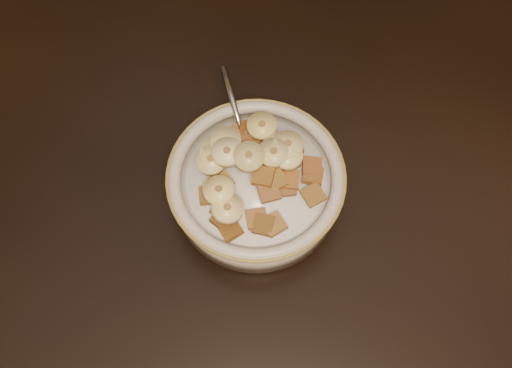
% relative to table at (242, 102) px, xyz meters
% --- Properties ---
extents(floor, '(4.00, 4.50, 0.10)m').
position_rel_table_xyz_m(floor, '(0.00, 0.00, -0.78)').
color(floor, '#422816').
rests_on(floor, ground).
extents(table, '(1.43, 0.94, 0.04)m').
position_rel_table_xyz_m(table, '(0.00, 0.00, 0.00)').
color(table, black).
rests_on(table, floor).
extents(cereal_bowl, '(0.18, 0.18, 0.04)m').
position_rel_table_xyz_m(cereal_bowl, '(0.06, -0.12, 0.04)').
color(cereal_bowl, beige).
rests_on(cereal_bowl, table).
extents(milk, '(0.15, 0.15, 0.00)m').
position_rel_table_xyz_m(milk, '(0.06, -0.12, 0.06)').
color(milk, white).
rests_on(milk, cereal_bowl).
extents(spoon, '(0.05, 0.05, 0.01)m').
position_rel_table_xyz_m(spoon, '(0.05, -0.10, 0.07)').
color(spoon, '#B9BABD').
rests_on(spoon, cereal_bowl).
extents(cereal_square_0, '(0.03, 0.03, 0.01)m').
position_rel_table_xyz_m(cereal_square_0, '(0.12, -0.12, 0.07)').
color(cereal_square_0, brown).
rests_on(cereal_square_0, milk).
extents(cereal_square_1, '(0.03, 0.03, 0.01)m').
position_rel_table_xyz_m(cereal_square_1, '(0.03, -0.14, 0.07)').
color(cereal_square_1, olive).
rests_on(cereal_square_1, milk).
extents(cereal_square_2, '(0.03, 0.03, 0.01)m').
position_rel_table_xyz_m(cereal_square_2, '(0.09, -0.08, 0.07)').
color(cereal_square_2, brown).
rests_on(cereal_square_2, milk).
extents(cereal_square_3, '(0.03, 0.03, 0.01)m').
position_rel_table_xyz_m(cereal_square_3, '(0.06, -0.18, 0.07)').
color(cereal_square_3, brown).
rests_on(cereal_square_3, milk).
extents(cereal_square_4, '(0.02, 0.02, 0.01)m').
position_rel_table_xyz_m(cereal_square_4, '(0.12, -0.10, 0.07)').
color(cereal_square_4, brown).
rests_on(cereal_square_4, milk).
extents(cereal_square_5, '(0.03, 0.03, 0.01)m').
position_rel_table_xyz_m(cereal_square_5, '(0.04, -0.16, 0.07)').
color(cereal_square_5, brown).
rests_on(cereal_square_5, milk).
extents(cereal_square_6, '(0.03, 0.03, 0.01)m').
position_rel_table_xyz_m(cereal_square_6, '(0.08, -0.08, 0.07)').
color(cereal_square_6, brown).
rests_on(cereal_square_6, milk).
extents(cereal_square_7, '(0.03, 0.03, 0.01)m').
position_rel_table_xyz_m(cereal_square_7, '(0.05, -0.09, 0.08)').
color(cereal_square_7, brown).
rests_on(cereal_square_7, milk).
extents(cereal_square_8, '(0.02, 0.02, 0.01)m').
position_rel_table_xyz_m(cereal_square_8, '(0.02, -0.09, 0.07)').
color(cereal_square_8, '#915922').
rests_on(cereal_square_8, milk).
extents(cereal_square_9, '(0.03, 0.03, 0.01)m').
position_rel_table_xyz_m(cereal_square_9, '(0.11, -0.09, 0.07)').
color(cereal_square_9, '#915A27').
rests_on(cereal_square_9, milk).
extents(cereal_square_10, '(0.03, 0.03, 0.01)m').
position_rel_table_xyz_m(cereal_square_10, '(0.10, -0.16, 0.07)').
color(cereal_square_10, olive).
rests_on(cereal_square_10, milk).
extents(cereal_square_11, '(0.02, 0.02, 0.01)m').
position_rel_table_xyz_m(cereal_square_11, '(0.06, -0.10, 0.08)').
color(cereal_square_11, brown).
rests_on(cereal_square_11, milk).
extents(cereal_square_12, '(0.02, 0.02, 0.01)m').
position_rel_table_xyz_m(cereal_square_12, '(0.09, -0.17, 0.07)').
color(cereal_square_12, brown).
rests_on(cereal_square_12, milk).
extents(cereal_square_13, '(0.03, 0.03, 0.01)m').
position_rel_table_xyz_m(cereal_square_13, '(0.08, -0.12, 0.08)').
color(cereal_square_13, olive).
rests_on(cereal_square_13, milk).
extents(cereal_square_14, '(0.03, 0.03, 0.01)m').
position_rel_table_xyz_m(cereal_square_14, '(0.09, -0.12, 0.07)').
color(cereal_square_14, brown).
rests_on(cereal_square_14, milk).
extents(cereal_square_15, '(0.02, 0.02, 0.01)m').
position_rel_table_xyz_m(cereal_square_15, '(0.10, -0.12, 0.08)').
color(cereal_square_15, brown).
rests_on(cereal_square_15, milk).
extents(cereal_square_16, '(0.03, 0.02, 0.01)m').
position_rel_table_xyz_m(cereal_square_16, '(0.03, -0.16, 0.07)').
color(cereal_square_16, olive).
rests_on(cereal_square_16, milk).
extents(cereal_square_17, '(0.02, 0.02, 0.01)m').
position_rel_table_xyz_m(cereal_square_17, '(0.04, -0.09, 0.07)').
color(cereal_square_17, brown).
rests_on(cereal_square_17, milk).
extents(cereal_square_18, '(0.03, 0.03, 0.01)m').
position_rel_table_xyz_m(cereal_square_18, '(0.03, -0.15, 0.07)').
color(cereal_square_18, brown).
rests_on(cereal_square_18, milk).
extents(cereal_square_19, '(0.03, 0.03, 0.01)m').
position_rel_table_xyz_m(cereal_square_19, '(0.04, -0.16, 0.07)').
color(cereal_square_19, brown).
rests_on(cereal_square_19, milk).
extents(cereal_square_20, '(0.03, 0.03, 0.01)m').
position_rel_table_xyz_m(cereal_square_20, '(0.09, -0.10, 0.07)').
color(cereal_square_20, brown).
rests_on(cereal_square_20, milk).
extents(cereal_square_21, '(0.02, 0.02, 0.01)m').
position_rel_table_xyz_m(cereal_square_21, '(0.03, -0.08, 0.07)').
color(cereal_square_21, olive).
rests_on(cereal_square_21, milk).
extents(cereal_square_22, '(0.02, 0.02, 0.01)m').
position_rel_table_xyz_m(cereal_square_22, '(0.07, -0.12, 0.09)').
color(cereal_square_22, brown).
rests_on(cereal_square_22, milk).
extents(cereal_square_23, '(0.03, 0.03, 0.01)m').
position_rel_table_xyz_m(cereal_square_23, '(0.05, -0.17, 0.07)').
color(cereal_square_23, brown).
rests_on(cereal_square_23, milk).
extents(cereal_square_24, '(0.03, 0.03, 0.01)m').
position_rel_table_xyz_m(cereal_square_24, '(0.08, -0.14, 0.08)').
color(cereal_square_24, brown).
rests_on(cereal_square_24, milk).
extents(cereal_square_25, '(0.03, 0.03, 0.01)m').
position_rel_table_xyz_m(cereal_square_25, '(0.08, -0.16, 0.07)').
color(cereal_square_25, olive).
rests_on(cereal_square_25, milk).
extents(cereal_square_26, '(0.03, 0.03, 0.01)m').
position_rel_table_xyz_m(cereal_square_26, '(0.09, -0.07, 0.07)').
color(cereal_square_26, brown).
rests_on(cereal_square_26, milk).
extents(cereal_square_27, '(0.03, 0.03, 0.01)m').
position_rel_table_xyz_m(cereal_square_27, '(0.04, -0.07, 0.07)').
color(cereal_square_27, brown).
rests_on(cereal_square_27, milk).
extents(banana_slice_0, '(0.04, 0.04, 0.01)m').
position_rel_table_xyz_m(banana_slice_0, '(0.09, -0.09, 0.09)').
color(banana_slice_0, '#FFF2A4').
rests_on(banana_slice_0, milk).
extents(banana_slice_1, '(0.04, 0.04, 0.01)m').
position_rel_table_xyz_m(banana_slice_1, '(0.05, -0.17, 0.08)').
color(banana_slice_1, '#FFE17C').
rests_on(banana_slice_1, milk).
extents(banana_slice_2, '(0.04, 0.04, 0.01)m').
position_rel_table_xyz_m(banana_slice_2, '(0.03, -0.11, 0.09)').
color(banana_slice_2, '#FFE3AA').
rests_on(banana_slice_2, milk).
extents(banana_slice_3, '(0.04, 0.04, 0.01)m').
position_rel_table_xyz_m(banana_slice_3, '(0.07, -0.10, 0.09)').
color(banana_slice_3, '#DACE7E').
rests_on(banana_slice_3, milk).
extents(banana_slice_4, '(0.04, 0.04, 0.01)m').
position_rel_table_xyz_m(banana_slice_4, '(0.02, -0.11, 0.08)').
color(banana_slice_4, beige).
rests_on(banana_slice_4, milk).
extents(banana_slice_5, '(0.04, 0.04, 0.01)m').
position_rel_table_xyz_m(banana_slice_5, '(0.05, -0.07, 0.09)').
color(banana_slice_5, '#EBD372').
rests_on(banana_slice_5, milk).
extents(banana_slice_6, '(0.04, 0.04, 0.01)m').
position_rel_table_xyz_m(banana_slice_6, '(0.05, -0.11, 0.09)').
color(banana_slice_6, '#CEBC67').
rests_on(banana_slice_6, milk).
extents(banana_slice_7, '(0.03, 0.03, 0.02)m').
position_rel_table_xyz_m(banana_slice_7, '(0.04, -0.15, 0.09)').
color(banana_slice_7, '#FDE07C').
rests_on(banana_slice_7, milk).
extents(banana_slice_8, '(0.04, 0.04, 0.01)m').
position_rel_table_xyz_m(banana_slice_8, '(0.02, -0.10, 0.09)').
color(banana_slice_8, '#E7DB79').
rests_on(banana_slice_8, milk).
extents(banana_slice_9, '(0.04, 0.04, 0.01)m').
position_rel_table_xyz_m(banana_slice_9, '(0.07, -0.09, 0.09)').
color(banana_slice_9, tan).
rests_on(banana_slice_9, milk).
extents(banana_slice_10, '(0.04, 0.04, 0.01)m').
position_rel_table_xyz_m(banana_slice_10, '(0.02, -0.12, 0.08)').
color(banana_slice_10, '#D2B973').
rests_on(banana_slice_10, milk).
extents(banana_slice_11, '(0.04, 0.04, 0.01)m').
position_rel_table_xyz_m(banana_slice_11, '(0.08, -0.09, 0.09)').
color(banana_slice_11, tan).
rests_on(banana_slice_11, milk).
extents(banana_slice_12, '(0.04, 0.04, 0.01)m').
position_rel_table_xyz_m(banana_slice_12, '(0.02, -0.10, 0.08)').
color(banana_slice_12, tan).
rests_on(banana_slice_12, milk).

